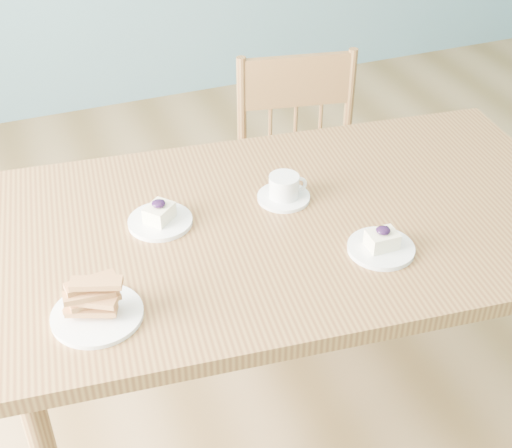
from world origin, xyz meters
name	(u,v)px	position (x,y,z in m)	size (l,w,h in m)	color
room	(440,6)	(0.00, 0.00, 1.35)	(5.01, 5.01, 2.71)	#9B7648
dining_table	(297,241)	(-0.31, 0.04, 0.74)	(1.61, 1.03, 0.82)	olive
dining_chair	(303,190)	(-0.03, 0.61, 0.48)	(0.50, 0.48, 0.95)	olive
cheesecake_plate_near	(381,245)	(-0.18, -0.16, 0.83)	(0.16, 0.16, 0.07)	white
cheesecake_plate_far	(160,218)	(-0.65, 0.14, 0.83)	(0.17, 0.17, 0.07)	white
coffee_cup	(284,189)	(-0.31, 0.13, 0.85)	(0.14, 0.14, 0.07)	white
biscotti_plate	(95,305)	(-0.87, -0.14, 0.85)	(0.20, 0.20, 0.11)	white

